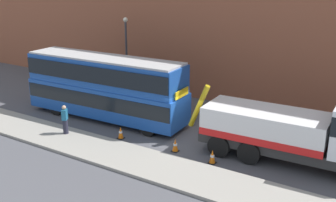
{
  "coord_description": "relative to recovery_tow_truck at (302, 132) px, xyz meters",
  "views": [
    {
      "loc": [
        10.09,
        -18.92,
        9.17
      ],
      "look_at": [
        -1.7,
        -0.19,
        2.0
      ],
      "focal_mm": 43.33,
      "sensor_mm": 36.0,
      "label": 1
    }
  ],
  "objects": [
    {
      "name": "pedestrian_onlooker",
      "position": [
        -12.4,
        -3.49,
        -0.77
      ],
      "size": [
        0.42,
        0.48,
        1.71
      ],
      "rotation": [
        0.0,
        0.0,
        0.49
      ],
      "color": "#232333",
      "rests_on": "near_kerb"
    },
    {
      "name": "street_lamp",
      "position": [
        -14.73,
        5.35,
        1.71
      ],
      "size": [
        0.36,
        0.36,
        5.83
      ],
      "color": "#38383D",
      "rests_on": "ground_plane"
    },
    {
      "name": "traffic_cone_near_truck",
      "position": [
        -3.67,
        -2.14,
        -1.42
      ],
      "size": [
        0.36,
        0.36,
        0.72
      ],
      "color": "orange",
      "rests_on": "ground_plane"
    },
    {
      "name": "double_decker_bus",
      "position": [
        -12.32,
        -0.02,
        0.47
      ],
      "size": [
        11.12,
        2.98,
        4.06
      ],
      "rotation": [
        0.0,
        0.0,
        0.04
      ],
      "color": "#19479E",
      "rests_on": "ground_plane"
    },
    {
      "name": "traffic_cone_midway",
      "position": [
        -5.94,
        -1.94,
        -1.42
      ],
      "size": [
        0.36,
        0.36,
        0.72
      ],
      "color": "orange",
      "rests_on": "ground_plane"
    },
    {
      "name": "near_kerb",
      "position": [
        -5.9,
        -4.03,
        -1.68
      ],
      "size": [
        60.0,
        2.8,
        0.15
      ],
      "primitive_type": "cube",
      "color": "gray",
      "rests_on": "ground_plane"
    },
    {
      "name": "ground_plane",
      "position": [
        -5.9,
        0.17,
        -1.76
      ],
      "size": [
        120.0,
        120.0,
        0.0
      ],
      "primitive_type": "plane",
      "color": "#4C4C51"
    },
    {
      "name": "traffic_cone_near_bus",
      "position": [
        -9.47,
        -2.11,
        -1.42
      ],
      "size": [
        0.36,
        0.36,
        0.72
      ],
      "color": "orange",
      "rests_on": "ground_plane"
    },
    {
      "name": "recovery_tow_truck",
      "position": [
        0.0,
        0.0,
        0.0
      ],
      "size": [
        10.19,
        2.99,
        3.67
      ],
      "rotation": [
        0.0,
        0.0,
        0.04
      ],
      "color": "#2D2D2D",
      "rests_on": "ground_plane"
    }
  ]
}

